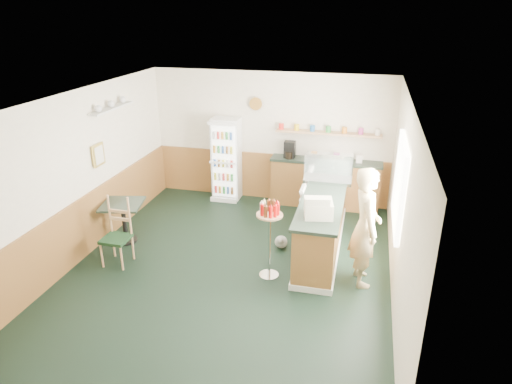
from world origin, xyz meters
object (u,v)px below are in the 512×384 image
(drinks_fridge, at_px, (226,160))
(cafe_table, at_px, (123,215))
(display_case, at_px, (329,168))
(condiment_stand, at_px, (269,227))
(cafe_chair, at_px, (118,229))
(cash_register, at_px, (318,208))
(shopkeeper, at_px, (365,227))

(drinks_fridge, height_order, cafe_table, drinks_fridge)
(display_case, height_order, cafe_table, display_case)
(condiment_stand, xyz_separation_m, cafe_chair, (-2.46, -0.13, -0.27))
(drinks_fridge, height_order, cash_register, drinks_fridge)
(display_case, relative_size, cafe_table, 1.04)
(shopkeeper, relative_size, condiment_stand, 1.49)
(drinks_fridge, bearing_deg, display_case, -26.51)
(drinks_fridge, height_order, condiment_stand, drinks_fridge)
(cash_register, distance_m, condiment_stand, 0.77)
(display_case, bearing_deg, cash_register, -90.00)
(cash_register, distance_m, cafe_table, 3.46)
(cafe_chair, bearing_deg, display_case, 31.14)
(display_case, bearing_deg, cafe_table, -160.21)
(display_case, distance_m, shopkeeper, 1.69)
(display_case, relative_size, cafe_chair, 0.75)
(drinks_fridge, xyz_separation_m, cash_register, (2.24, -2.60, 0.25))
(cash_register, bearing_deg, display_case, 79.33)
(shopkeeper, distance_m, cafe_chair, 3.88)
(cash_register, height_order, condiment_stand, cash_register)
(cafe_table, bearing_deg, condiment_stand, -10.08)
(drinks_fridge, bearing_deg, cafe_table, -116.25)
(display_case, xyz_separation_m, shopkeeper, (0.70, -1.51, -0.33))
(condiment_stand, xyz_separation_m, cafe_table, (-2.71, 0.48, -0.33))
(display_case, bearing_deg, drinks_fridge, 153.49)
(condiment_stand, relative_size, cafe_table, 1.54)
(drinks_fridge, bearing_deg, condiment_stand, -61.13)
(cash_register, distance_m, cafe_chair, 3.22)
(drinks_fridge, xyz_separation_m, display_case, (2.24, -1.12, 0.37))
(drinks_fridge, xyz_separation_m, condiment_stand, (1.56, -2.82, -0.03))
(drinks_fridge, height_order, shopkeeper, shopkeeper)
(cash_register, height_order, cafe_chair, cash_register)
(drinks_fridge, bearing_deg, cash_register, -49.20)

